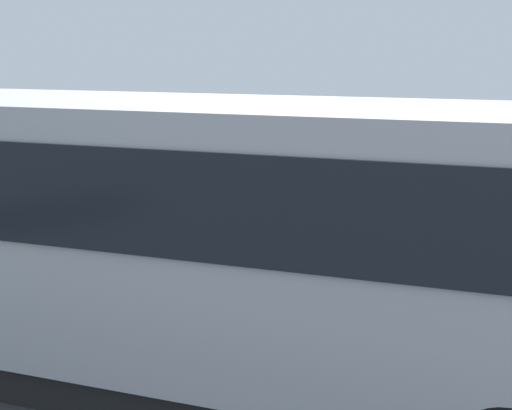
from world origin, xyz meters
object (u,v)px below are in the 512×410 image
at_px(spectator_centre, 207,228).
at_px(spectator_left, 258,237).
at_px(tour_bus, 191,246).
at_px(traffic_cone, 328,223).
at_px(parked_motorcycle_silver, 401,301).
at_px(stunt_motorcycle, 206,181).
at_px(spectator_far_left, 332,238).

bearing_deg(spectator_centre, spectator_left, 160.97).
relative_size(tour_bus, traffic_cone, 15.59).
relative_size(spectator_centre, traffic_cone, 2.64).
height_order(tour_bus, spectator_centre, tour_bus).
xyz_separation_m(tour_bus, traffic_cone, (0.44, -6.84, -1.34)).
height_order(parked_motorcycle_silver, stunt_motorcycle, stunt_motorcycle).
relative_size(spectator_left, parked_motorcycle_silver, 0.85).
distance_m(spectator_centre, traffic_cone, 3.89).
height_order(spectator_left, spectator_centre, spectator_left).
height_order(spectator_far_left, spectator_left, spectator_left).
height_order(spectator_left, traffic_cone, spectator_left).
height_order(spectator_far_left, traffic_cone, spectator_far_left).
xyz_separation_m(spectator_left, traffic_cone, (0.11, -4.07, -0.73)).
xyz_separation_m(parked_motorcycle_silver, stunt_motorcycle, (5.03, -4.32, 0.53)).
height_order(tour_bus, spectator_far_left, tour_bus).
relative_size(tour_bus, spectator_left, 5.66).
bearing_deg(tour_bus, spectator_far_left, -102.57).
height_order(tour_bus, stunt_motorcycle, tour_bus).
bearing_deg(tour_bus, spectator_left, -83.28).
bearing_deg(spectator_centre, parked_motorcycle_silver, 166.17).
height_order(spectator_centre, stunt_motorcycle, stunt_motorcycle).
relative_size(spectator_left, spectator_centre, 1.04).
xyz_separation_m(tour_bus, stunt_motorcycle, (3.09, -6.63, -0.63)).
distance_m(spectator_far_left, spectator_left, 1.12).
height_order(tour_bus, traffic_cone, tour_bus).
bearing_deg(parked_motorcycle_silver, spectator_centre, -13.83).
relative_size(spectator_far_left, spectator_centre, 1.02).
relative_size(spectator_far_left, spectator_left, 0.98).
bearing_deg(spectator_far_left, spectator_left, 21.91).
bearing_deg(traffic_cone, spectator_centre, 76.20).
xyz_separation_m(spectator_far_left, traffic_cone, (1.15, -3.65, -0.70)).
xyz_separation_m(spectator_centre, traffic_cone, (-0.91, -3.72, -0.68)).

